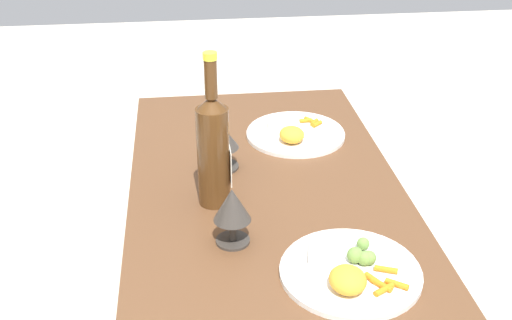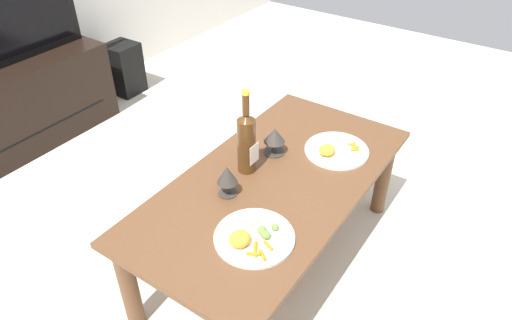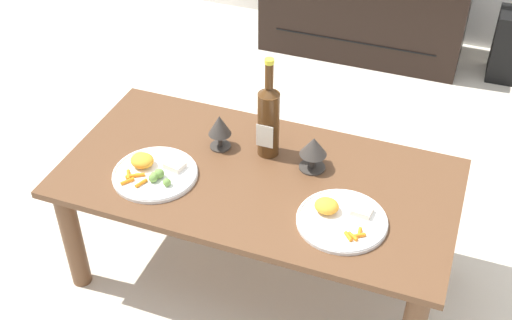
% 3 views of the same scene
% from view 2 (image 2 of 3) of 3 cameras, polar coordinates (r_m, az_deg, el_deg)
% --- Properties ---
extents(ground_plane, '(6.40, 6.40, 0.00)m').
position_cam_2_polar(ground_plane, '(2.21, 1.99, -11.90)').
color(ground_plane, beige).
extents(dining_table, '(1.32, 0.67, 0.47)m').
position_cam_2_polar(dining_table, '(1.94, 2.22, -4.20)').
color(dining_table, brown).
rests_on(dining_table, ground_plane).
extents(tv_stand, '(1.11, 0.44, 0.51)m').
position_cam_2_polar(tv_stand, '(3.18, -27.14, 6.08)').
color(tv_stand, black).
rests_on(tv_stand, ground_plane).
extents(floor_speaker, '(0.22, 0.22, 0.37)m').
position_cam_2_polar(floor_speaker, '(3.59, -15.90, 10.76)').
color(floor_speaker, black).
rests_on(floor_speaker, ground_plane).
extents(wine_bottle, '(0.07, 0.08, 0.37)m').
position_cam_2_polar(wine_bottle, '(1.86, -1.19, 2.40)').
color(wine_bottle, '#4C2D14').
rests_on(wine_bottle, dining_table).
extents(goblet_left, '(0.08, 0.08, 0.13)m').
position_cam_2_polar(goblet_left, '(1.77, -3.58, -1.99)').
color(goblet_left, '#38332D').
rests_on(goblet_left, dining_table).
extents(goblet_right, '(0.09, 0.09, 0.12)m').
position_cam_2_polar(goblet_right, '(2.00, 2.29, 2.85)').
color(goblet_right, '#38332D').
rests_on(goblet_right, dining_table).
extents(dinner_plate_left, '(0.28, 0.28, 0.06)m').
position_cam_2_polar(dinner_plate_left, '(1.63, -0.35, -9.36)').
color(dinner_plate_left, white).
rests_on(dinner_plate_left, dining_table).
extents(dinner_plate_right, '(0.28, 0.28, 0.05)m').
position_cam_2_polar(dinner_plate_right, '(2.07, 9.75, 1.27)').
color(dinner_plate_right, white).
rests_on(dinner_plate_right, dining_table).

